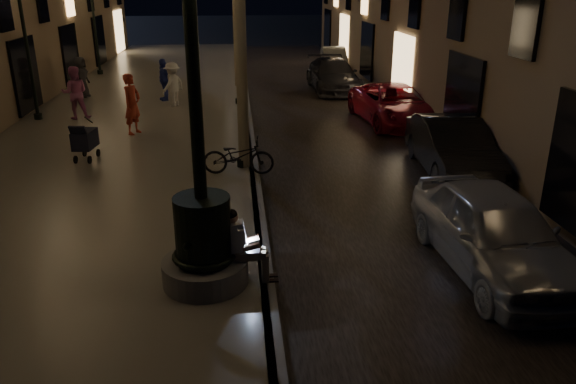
{
  "coord_description": "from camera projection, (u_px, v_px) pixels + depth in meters",
  "views": [
    {
      "loc": [
        -0.4,
        -6.18,
        4.88
      ],
      "look_at": [
        0.45,
        3.0,
        1.35
      ],
      "focal_mm": 35.0,
      "sensor_mm": 36.0,
      "label": 1
    }
  ],
  "objects": [
    {
      "name": "pedestrian_dark",
      "position": [
        82.0,
        77.0,
        23.22
      ],
      "size": [
        0.71,
        0.91,
        1.66
      ],
      "primitive_type": "imported",
      "rotation": [
        0.0,
        0.0,
        1.33
      ],
      "color": "#323136",
      "rests_on": "promenade"
    },
    {
      "name": "stroller",
      "position": [
        85.0,
        140.0,
        15.18
      ],
      "size": [
        0.58,
        1.16,
        1.17
      ],
      "rotation": [
        0.0,
        0.0,
        -0.13
      ],
      "color": "black",
      "rests_on": "promenade"
    },
    {
      "name": "cobble_lane",
      "position": [
        325.0,
        112.0,
        21.73
      ],
      "size": [
        6.0,
        45.0,
        0.02
      ],
      "primitive_type": "cube",
      "color": "black",
      "rests_on": "ground"
    },
    {
      "name": "lamp_curb_a",
      "position": [
        239.0,
        49.0,
        13.78
      ],
      "size": [
        0.36,
        0.36,
        4.81
      ],
      "color": "black",
      "rests_on": "promenade"
    },
    {
      "name": "car_second",
      "position": [
        452.0,
        147.0,
        14.7
      ],
      "size": [
        1.84,
        4.5,
        1.45
      ],
      "primitive_type": "imported",
      "rotation": [
        0.0,
        0.0,
        -0.07
      ],
      "color": "black",
      "rests_on": "ground"
    },
    {
      "name": "lamp_curb_d",
      "position": [
        235.0,
        5.0,
        36.1
      ],
      "size": [
        0.36,
        0.36,
        4.81
      ],
      "color": "black",
      "rests_on": "promenade"
    },
    {
      "name": "car_fifth",
      "position": [
        334.0,
        58.0,
        31.9
      ],
      "size": [
        1.55,
        3.77,
        1.21
      ],
      "primitive_type": "imported",
      "rotation": [
        0.0,
        0.0,
        -0.07
      ],
      "color": "#A0A19C",
      "rests_on": "ground"
    },
    {
      "name": "lamp_curb_b",
      "position": [
        237.0,
        24.0,
        21.22
      ],
      "size": [
        0.36,
        0.36,
        4.81
      ],
      "color": "black",
      "rests_on": "promenade"
    },
    {
      "name": "fountain_lamppost",
      "position": [
        203.0,
        226.0,
        8.87
      ],
      "size": [
        1.4,
        1.4,
        5.21
      ],
      "color": "#59595B",
      "rests_on": "promenade"
    },
    {
      "name": "pedestrian_white",
      "position": [
        173.0,
        84.0,
        21.58
      ],
      "size": [
        1.14,
        1.24,
        1.68
      ],
      "primitive_type": "imported",
      "rotation": [
        0.0,
        0.0,
        4.08
      ],
      "color": "silver",
      "rests_on": "promenade"
    },
    {
      "name": "promenade",
      "position": [
        141.0,
        114.0,
        21.09
      ],
      "size": [
        8.0,
        45.0,
        0.2
      ],
      "primitive_type": "cube",
      "color": "slate",
      "rests_on": "ground"
    },
    {
      "name": "seated_man_laptop",
      "position": [
        242.0,
        243.0,
        9.04
      ],
      "size": [
        0.91,
        0.31,
        1.28
      ],
      "color": "tan",
      "rests_on": "promenade"
    },
    {
      "name": "lamp_left_c",
      "position": [
        93.0,
        13.0,
        28.05
      ],
      "size": [
        0.36,
        0.36,
        4.81
      ],
      "color": "black",
      "rests_on": "promenade"
    },
    {
      "name": "car_rear",
      "position": [
        333.0,
        75.0,
        25.63
      ],
      "size": [
        2.09,
        4.91,
        1.41
      ],
      "primitive_type": "imported",
      "rotation": [
        0.0,
        0.0,
        0.02
      ],
      "color": "#2D2D32",
      "rests_on": "ground"
    },
    {
      "name": "car_front",
      "position": [
        494.0,
        232.0,
        9.78
      ],
      "size": [
        1.95,
        4.43,
        1.48
      ],
      "primitive_type": "imported",
      "rotation": [
        0.0,
        0.0,
        0.05
      ],
      "color": "#9A9DA1",
      "rests_on": "ground"
    },
    {
      "name": "bicycle",
      "position": [
        238.0,
        156.0,
        14.15
      ],
      "size": [
        1.86,
        0.82,
        0.94
      ],
      "primitive_type": "imported",
      "rotation": [
        0.0,
        0.0,
        1.46
      ],
      "color": "black",
      "rests_on": "promenade"
    },
    {
      "name": "lamp_left_b",
      "position": [
        24.0,
        30.0,
        18.75
      ],
      "size": [
        0.36,
        0.36,
        4.81
      ],
      "color": "black",
      "rests_on": "promenade"
    },
    {
      "name": "car_third",
      "position": [
        395.0,
        105.0,
        19.82
      ],
      "size": [
        2.64,
        5.05,
        1.36
      ],
      "primitive_type": "imported",
      "rotation": [
        0.0,
        0.0,
        0.08
      ],
      "color": "maroon",
      "rests_on": "ground"
    },
    {
      "name": "curb_strip",
      "position": [
        247.0,
        111.0,
        21.44
      ],
      "size": [
        0.25,
        45.0,
        0.2
      ],
      "primitive_type": "cube",
      "color": "#59595B",
      "rests_on": "ground"
    },
    {
      "name": "pedestrian_pink",
      "position": [
        75.0,
        93.0,
        19.6
      ],
      "size": [
        0.99,
        0.83,
        1.84
      ],
      "primitive_type": "imported",
      "rotation": [
        0.0,
        0.0,
        3.31
      ],
      "color": "pink",
      "rests_on": "promenade"
    },
    {
      "name": "ground",
      "position": [
        247.0,
        114.0,
        21.48
      ],
      "size": [
        120.0,
        120.0,
        0.0
      ],
      "primitive_type": "plane",
      "color": "black",
      "rests_on": "ground"
    },
    {
      "name": "pedestrian_blue",
      "position": [
        164.0,
        80.0,
        22.6
      ],
      "size": [
        0.75,
        1.06,
        1.67
      ],
      "primitive_type": "imported",
      "rotation": [
        0.0,
        0.0,
        5.11
      ],
      "color": "navy",
      "rests_on": "promenade"
    },
    {
      "name": "pedestrian_red",
      "position": [
        132.0,
        104.0,
        17.67
      ],
      "size": [
        0.73,
        0.83,
        1.91
      ],
      "primitive_type": "imported",
      "rotation": [
        0.0,
        0.0,
        1.09
      ],
      "color": "#C13926",
      "rests_on": "promenade"
    },
    {
      "name": "lamp_curb_c",
      "position": [
        235.0,
        12.0,
        28.66
      ],
      "size": [
        0.36,
        0.36,
        4.81
      ],
      "color": "black",
      "rests_on": "promenade"
    }
  ]
}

